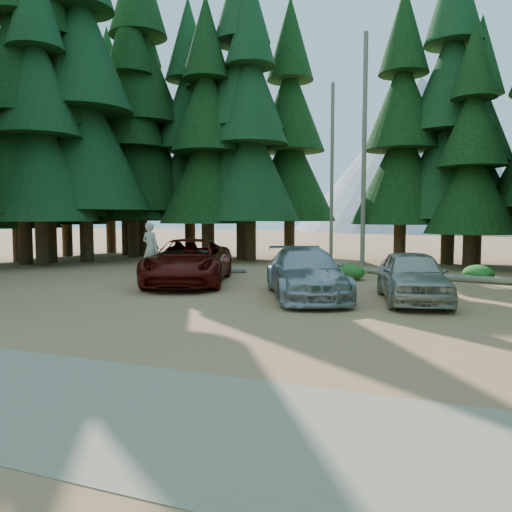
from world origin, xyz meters
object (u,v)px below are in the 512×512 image
object	(u,v)px
red_pickup	(189,261)
log_right	(463,278)
silver_minivan_center	(306,273)
silver_minivan_right	(412,276)
log_left	(206,271)
frisbee_player	(151,248)
log_mid	(396,273)

from	to	relation	value
red_pickup	log_right	world-z (taller)	red_pickup
silver_minivan_center	silver_minivan_right	bearing A→B (deg)	-17.45
silver_minivan_center	log_left	size ratio (longest dim) A/B	1.48
red_pickup	log_right	distance (m)	10.86
silver_minivan_center	frisbee_player	bearing A→B (deg)	146.95
silver_minivan_right	frisbee_player	xyz separation A→B (m)	(-9.61, 0.50, 0.62)
silver_minivan_right	log_mid	bearing A→B (deg)	86.47
frisbee_player	log_mid	size ratio (longest dim) A/B	0.67
silver_minivan_right	log_right	distance (m)	5.76
silver_minivan_right	frisbee_player	bearing A→B (deg)	164.45
red_pickup	log_right	size ratio (longest dim) A/B	1.42
red_pickup	silver_minivan_right	xyz separation A→B (m)	(8.34, -1.17, -0.08)
red_pickup	log_mid	size ratio (longest dim) A/B	2.10
silver_minivan_right	log_left	distance (m)	10.24
red_pickup	silver_minivan_right	size ratio (longest dim) A/B	1.35
log_left	log_right	distance (m)	10.87
log_left	log_right	world-z (taller)	log_right
silver_minivan_right	log_left	world-z (taller)	silver_minivan_right
silver_minivan_right	log_left	size ratio (longest dim) A/B	1.25
silver_minivan_center	log_mid	world-z (taller)	silver_minivan_center
log_mid	silver_minivan_right	bearing A→B (deg)	-56.66
log_left	red_pickup	bearing A→B (deg)	-106.34
silver_minivan_right	log_right	bearing A→B (deg)	61.20
log_right	silver_minivan_right	bearing A→B (deg)	-96.81
log_mid	silver_minivan_center	bearing A→B (deg)	-82.94
silver_minivan_center	log_mid	bearing A→B (deg)	47.93
frisbee_player	log_right	size ratio (longest dim) A/B	0.45
silver_minivan_right	log_mid	distance (m)	6.75
log_left	log_right	xyz separation A→B (m)	(10.82, 1.07, 0.01)
silver_minivan_center	log_right	bearing A→B (deg)	25.86
silver_minivan_center	frisbee_player	distance (m)	6.47
silver_minivan_right	log_right	size ratio (longest dim) A/B	1.06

